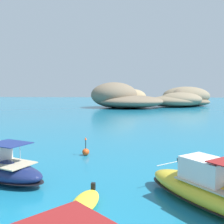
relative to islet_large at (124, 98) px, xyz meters
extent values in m
ellipsoid|color=#9E8966|center=(2.37, 8.83, 0.02)|extent=(12.71, 12.16, 5.90)
ellipsoid|color=#756651|center=(-2.97, -1.85, 1.03)|extent=(20.14, 20.23, 7.91)
ellipsoid|color=#756651|center=(2.10, -2.45, -0.98)|extent=(21.23, 19.72, 3.89)
ellipsoid|color=#84755B|center=(1.31, 5.07, -0.72)|extent=(11.16, 12.33, 4.42)
ellipsoid|color=#84755B|center=(21.48, 11.29, 0.45)|extent=(18.86, 16.04, 6.75)
ellipsoid|color=#84755B|center=(18.42, 4.92, -0.55)|extent=(18.98, 18.61, 4.76)
ellipsoid|color=#84755B|center=(15.70, 3.44, -1.09)|extent=(16.11, 13.01, 3.67)
ellipsoid|color=#756651|center=(23.49, 9.19, -1.56)|extent=(13.45, 11.67, 2.74)
ellipsoid|color=#756651|center=(18.79, 8.37, 0.09)|extent=(9.63, 9.97, 6.04)
cube|color=#C6B793|center=(-3.50, -66.78, -1.81)|extent=(4.31, 3.15, 0.06)
cube|color=navy|center=(-2.84, -67.05, -0.67)|extent=(2.61, 2.35, 0.04)
cylinder|color=silver|center=(-2.56, -66.35, -1.24)|extent=(0.03, 0.03, 1.14)
ellipsoid|color=yellow|center=(7.64, -69.00, -2.32)|extent=(6.13, 6.92, 1.21)
ellipsoid|color=black|center=(7.64, -69.00, -2.59)|extent=(6.25, 7.06, 0.15)
cube|color=#C6B793|center=(7.97, -69.42, -1.80)|extent=(3.87, 4.21, 0.06)
cube|color=silver|center=(7.42, -68.72, -1.27)|extent=(2.42, 2.50, 1.00)
cube|color=#2D4756|center=(6.78, -67.92, -1.17)|extent=(1.24, 1.05, 0.53)
cylinder|color=silver|center=(5.90, -66.82, -1.62)|extent=(1.19, 0.96, 0.04)
ellipsoid|color=yellow|center=(1.99, -69.52, -2.71)|extent=(1.31, 2.68, 0.44)
cube|color=#9E998E|center=(1.99, -69.52, -2.65)|extent=(0.75, 1.86, 0.06)
cube|color=black|center=(2.11, -68.12, -2.53)|extent=(0.22, 0.22, 0.36)
sphere|color=#E54C19|center=(0.16, -60.64, -2.65)|extent=(0.56, 0.56, 0.56)
cylinder|color=black|center=(0.16, -60.64, -2.15)|extent=(0.06, 0.06, 1.00)
cone|color=#E54C19|center=(0.16, -60.64, -1.55)|extent=(0.20, 0.20, 0.20)
camera|label=1|loc=(4.29, -80.23, 2.27)|focal=40.24mm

